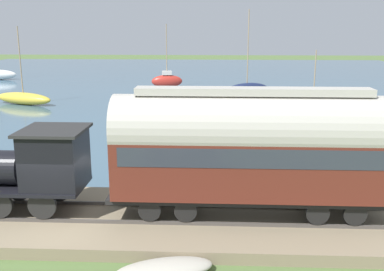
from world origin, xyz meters
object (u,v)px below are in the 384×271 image
steam_locomotive (19,165)px  beached_dinghy (164,269)px  sailboat_yellow (23,98)px  passenger_coach (251,146)px  sailboat_blue (313,100)px  rowboat_near_shore (158,164)px  sailboat_red (167,81)px  sailboat_navy (247,90)px  rowboat_far_out (304,164)px

steam_locomotive → beached_dinghy: (-3.34, -5.39, -1.92)m
sailboat_yellow → passenger_coach: bearing=-122.8°
passenger_coach → sailboat_blue: bearing=-16.6°
rowboat_near_shore → beached_dinghy: 9.75m
sailboat_red → beached_dinghy: bearing=174.2°
beached_dinghy → sailboat_blue: bearing=-19.5°
sailboat_yellow → sailboat_navy: (5.21, -20.43, 0.19)m
steam_locomotive → rowboat_near_shore: steam_locomotive is taller
rowboat_far_out → steam_locomotive: bearing=149.4°
sailboat_navy → beached_dinghy: size_ratio=2.83×
steam_locomotive → sailboat_red: sailboat_red is taller
sailboat_navy → sailboat_red: sailboat_navy is taller
sailboat_yellow → rowboat_near_shore: sailboat_yellow is taller
rowboat_near_shore → beached_dinghy: (-9.66, -1.35, -0.07)m
sailboat_yellow → sailboat_navy: size_ratio=0.81×
sailboat_yellow → sailboat_navy: bearing=-55.2°
rowboat_near_shore → beached_dinghy: size_ratio=0.85×
sailboat_yellow → rowboat_near_shore: size_ratio=2.69×
steam_locomotive → sailboat_blue: sailboat_blue is taller
passenger_coach → rowboat_far_out: (6.90, -3.23, -2.69)m
steam_locomotive → sailboat_red: bearing=-2.0°
beached_dinghy → sailboat_red: bearing=5.8°
rowboat_far_out → passenger_coach: bearing=-177.2°
steam_locomotive → sailboat_yellow: (24.71, 10.42, -1.57)m
steam_locomotive → rowboat_near_shore: 7.73m
sailboat_red → rowboat_near_shore: sailboat_red is taller
sailboat_yellow → rowboat_far_out: 28.03m
sailboat_navy → rowboat_near_shore: 24.35m
rowboat_near_shore → rowboat_far_out: rowboat_near_shore is taller
sailboat_yellow → sailboat_red: sailboat_red is taller
passenger_coach → rowboat_far_out: passenger_coach is taller
sailboat_navy → steam_locomotive: bearing=129.7°
steam_locomotive → beached_dinghy: bearing=-121.8°
steam_locomotive → passenger_coach: passenger_coach is taller
steam_locomotive → sailboat_yellow: sailboat_yellow is taller
sailboat_blue → rowboat_near_shore: sailboat_blue is taller
passenger_coach → rowboat_near_shore: bearing=32.0°
sailboat_blue → sailboat_red: bearing=71.7°
passenger_coach → sailboat_navy: 30.06m
passenger_coach → rowboat_near_shore: (6.32, 3.95, -2.64)m
sailboat_yellow → sailboat_red: (12.19, -11.74, 0.25)m
rowboat_near_shore → rowboat_far_out: bearing=-51.2°
sailboat_yellow → sailboat_blue: bearing=-67.7°
sailboat_blue → beached_dinghy: (-28.87, 10.21, -0.23)m
sailboat_yellow → sailboat_red: bearing=-23.4°
passenger_coach → sailboat_navy: (29.92, -2.01, -2.16)m
passenger_coach → sailboat_blue: size_ratio=1.97×
rowboat_near_shore → sailboat_navy: bearing=20.0°
steam_locomotive → sailboat_yellow: 26.87m
sailboat_blue → passenger_coach: bearing=-176.4°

